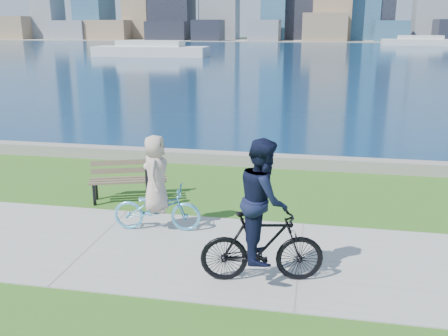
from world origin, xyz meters
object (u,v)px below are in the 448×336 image
(cyclist_woman, at_px, (157,196))
(cyclist_man, at_px, (263,224))
(bollard_lamp, at_px, (148,182))
(park_bench, at_px, (129,177))

(cyclist_woman, distance_m, cyclist_man, 2.95)
(bollard_lamp, xyz_separation_m, cyclist_woman, (0.60, -1.18, 0.12))
(park_bench, distance_m, cyclist_woman, 2.14)
(bollard_lamp, relative_size, cyclist_man, 0.46)
(cyclist_woman, xyz_separation_m, cyclist_man, (2.38, -1.73, 0.27))
(park_bench, xyz_separation_m, cyclist_woman, (1.28, -1.70, 0.19))
(park_bench, height_order, cyclist_woman, cyclist_woman)
(cyclist_man, bearing_deg, cyclist_woman, 43.07)
(bollard_lamp, distance_m, cyclist_woman, 1.33)
(park_bench, xyz_separation_m, bollard_lamp, (0.68, -0.52, 0.06))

